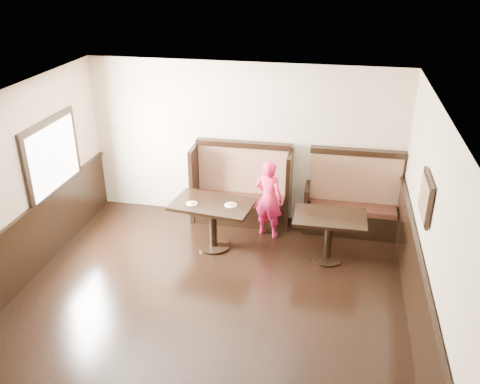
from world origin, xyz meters
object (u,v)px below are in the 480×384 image
(booth_neighbor, at_px, (353,205))
(table_main, at_px, (213,213))
(booth_main, at_px, (242,193))
(table_neighbor, at_px, (329,227))
(child, at_px, (269,199))

(booth_neighbor, relative_size, table_main, 1.22)
(booth_main, distance_m, table_main, 1.06)
(booth_main, distance_m, booth_neighbor, 1.95)
(booth_main, xyz_separation_m, table_neighbor, (1.58, -1.03, 0.05))
(table_main, distance_m, child, 1.00)
(booth_main, bearing_deg, child, -39.62)
(booth_neighbor, bearing_deg, child, -162.05)
(booth_neighbor, bearing_deg, table_main, -155.29)
(table_neighbor, bearing_deg, booth_neighbor, 69.60)
(table_neighbor, height_order, child, child)
(table_main, relative_size, child, 1.00)
(table_neighbor, distance_m, child, 1.19)
(table_main, xyz_separation_m, child, (0.82, 0.57, 0.06))
(table_main, relative_size, table_neighbor, 1.22)
(booth_neighbor, relative_size, child, 1.21)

